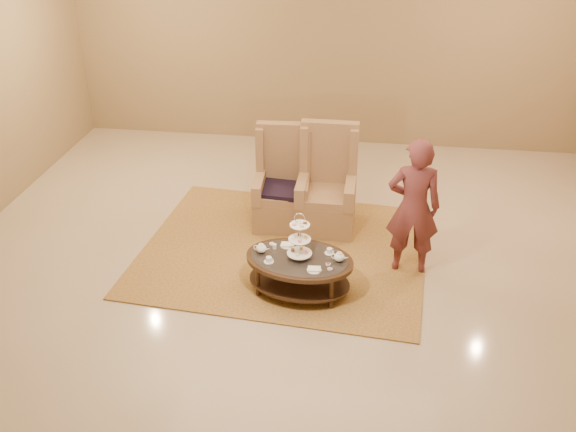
# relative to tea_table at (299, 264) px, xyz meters

# --- Properties ---
(ground) EXTENTS (8.00, 8.00, 0.00)m
(ground) POSITION_rel_tea_table_xyz_m (-0.07, 0.23, -0.34)
(ground) COLOR #C1AC90
(ground) RESTS_ON ground
(ceiling) EXTENTS (8.00, 8.00, 0.02)m
(ceiling) POSITION_rel_tea_table_xyz_m (-0.07, 0.23, -0.34)
(ceiling) COLOR silver
(ceiling) RESTS_ON ground
(wall_back) EXTENTS (8.00, 0.04, 3.50)m
(wall_back) POSITION_rel_tea_table_xyz_m (-0.07, 4.23, 1.41)
(wall_back) COLOR #967C52
(wall_back) RESTS_ON ground
(rug) EXTENTS (3.46, 2.96, 0.02)m
(rug) POSITION_rel_tea_table_xyz_m (-0.28, 0.78, -0.34)
(rug) COLOR #B08A3E
(rug) RESTS_ON ground
(tea_table) EXTENTS (1.23, 0.94, 0.95)m
(tea_table) POSITION_rel_tea_table_xyz_m (0.00, 0.00, 0.00)
(tea_table) COLOR black
(tea_table) RESTS_ON ground
(armchair_left) EXTENTS (0.70, 0.73, 1.24)m
(armchair_left) POSITION_rel_tea_table_xyz_m (-0.40, 1.49, 0.07)
(armchair_left) COLOR #9A7048
(armchair_left) RESTS_ON ground
(armchair_right) EXTENTS (0.70, 0.72, 1.29)m
(armchair_right) POSITION_rel_tea_table_xyz_m (0.16, 1.47, 0.09)
(armchair_right) COLOR #9A7048
(armchair_right) RESTS_ON ground
(person) EXTENTS (0.57, 0.38, 1.57)m
(person) POSITION_rel_tea_table_xyz_m (1.15, 0.59, 0.44)
(person) COLOR maroon
(person) RESTS_ON ground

